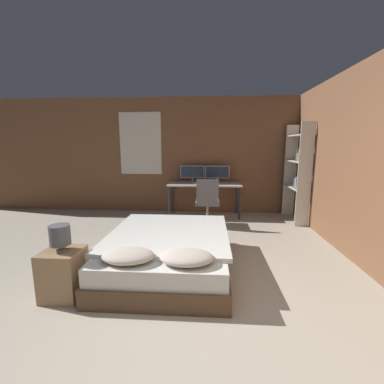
{
  "coord_description": "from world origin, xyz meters",
  "views": [
    {
      "loc": [
        0.18,
        -1.74,
        1.59
      ],
      "look_at": [
        -0.14,
        2.91,
        0.75
      ],
      "focal_mm": 24.0,
      "sensor_mm": 36.0,
      "label": 1
    }
  ],
  "objects": [
    {
      "name": "nightstand",
      "position": [
        -1.35,
        0.68,
        0.26
      ],
      "size": [
        0.39,
        0.38,
        0.52
      ],
      "color": "#997551",
      "rests_on": "ground_plane"
    },
    {
      "name": "wall_side_right",
      "position": [
        2.21,
        1.5,
        1.35
      ],
      "size": [
        0.06,
        12.0,
        2.7
      ],
      "color": "brown",
      "rests_on": "ground_plane"
    },
    {
      "name": "computer_mouse",
      "position": [
        0.37,
        3.81,
        0.76
      ],
      "size": [
        0.07,
        0.05,
        0.04
      ],
      "color": "#B7B7BC",
      "rests_on": "desk"
    },
    {
      "name": "bedside_lamp",
      "position": [
        -1.35,
        0.68,
        0.69
      ],
      "size": [
        0.21,
        0.21,
        0.27
      ],
      "color": "gray",
      "rests_on": "nightstand"
    },
    {
      "name": "monitor_left",
      "position": [
        -0.22,
        4.23,
        0.97
      ],
      "size": [
        0.56,
        0.16,
        0.39
      ],
      "color": "#B7B7BC",
      "rests_on": "desk"
    },
    {
      "name": "desk",
      "position": [
        0.07,
        4.02,
        0.66
      ],
      "size": [
        1.64,
        0.62,
        0.74
      ],
      "color": "beige",
      "rests_on": "ground_plane"
    },
    {
      "name": "ground_plane",
      "position": [
        0.0,
        0.0,
        0.0
      ],
      "size": [
        20.0,
        20.0,
        0.0
      ],
      "primitive_type": "plane",
      "color": "#B2A893"
    },
    {
      "name": "wall_back",
      "position": [
        -0.02,
        4.4,
        1.35
      ],
      "size": [
        12.0,
        0.08,
        2.7
      ],
      "color": "brown",
      "rests_on": "ground_plane"
    },
    {
      "name": "keyboard",
      "position": [
        0.07,
        3.81,
        0.75
      ],
      "size": [
        0.41,
        0.13,
        0.02
      ],
      "color": "#B7B7BC",
      "rests_on": "desk"
    },
    {
      "name": "bed",
      "position": [
        -0.35,
        1.38,
        0.24
      ],
      "size": [
        1.54,
        1.93,
        0.55
      ],
      "color": "brown",
      "rests_on": "ground_plane"
    },
    {
      "name": "bookshelf",
      "position": [
        2.02,
        3.69,
        1.11
      ],
      "size": [
        0.27,
        0.93,
        2.05
      ],
      "color": "beige",
      "rests_on": "ground_plane"
    },
    {
      "name": "monitor_right",
      "position": [
        0.36,
        4.23,
        0.97
      ],
      "size": [
        0.56,
        0.16,
        0.39
      ],
      "color": "#B7B7BC",
      "rests_on": "desk"
    },
    {
      "name": "office_chair",
      "position": [
        0.15,
        3.29,
        0.4
      ],
      "size": [
        0.52,
        0.52,
        0.95
      ],
      "color": "black",
      "rests_on": "ground_plane"
    }
  ]
}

